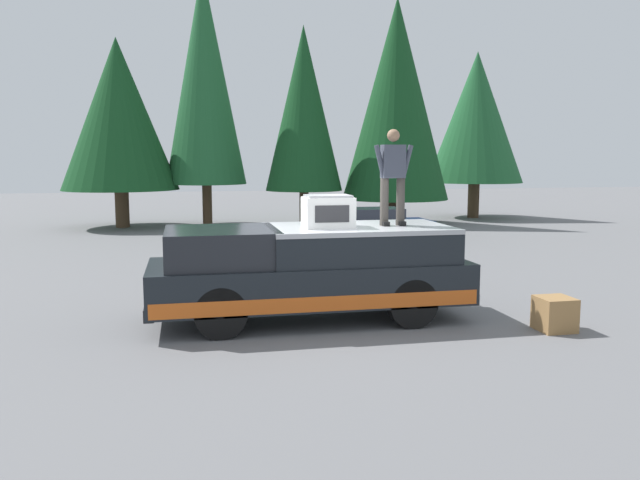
% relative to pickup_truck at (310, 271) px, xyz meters
% --- Properties ---
extents(ground_plane, '(90.00, 90.00, 0.00)m').
position_rel_pickup_truck_xyz_m(ground_plane, '(-0.34, -0.25, -0.87)').
color(ground_plane, slate).
extents(pickup_truck, '(2.01, 5.54, 1.65)m').
position_rel_pickup_truck_xyz_m(pickup_truck, '(0.00, 0.00, 0.00)').
color(pickup_truck, black).
rests_on(pickup_truck, ground).
extents(compressor_unit, '(0.65, 0.84, 0.56)m').
position_rel_pickup_truck_xyz_m(compressor_unit, '(-0.12, -0.30, 1.05)').
color(compressor_unit, white).
rests_on(compressor_unit, pickup_truck).
extents(person_on_truck_bed, '(0.29, 0.72, 1.69)m').
position_rel_pickup_truck_xyz_m(person_on_truck_bed, '(-0.05, -1.49, 1.68)').
color(person_on_truck_bed, '#423D38').
rests_on(person_on_truck_bed, pickup_truck).
extents(parked_car_navy, '(1.64, 4.10, 1.16)m').
position_rel_pickup_truck_xyz_m(parked_car_navy, '(9.78, -4.04, -0.29)').
color(parked_car_navy, navy).
rests_on(parked_car_navy, ground).
extents(wooden_crate, '(0.56, 0.56, 0.56)m').
position_rel_pickup_truck_xyz_m(wooden_crate, '(-1.54, -3.83, -0.59)').
color(wooden_crate, olive).
rests_on(wooden_crate, ground).
extents(conifer_far_left, '(4.48, 4.48, 7.78)m').
position_rel_pickup_truck_xyz_m(conifer_far_left, '(17.38, -11.41, 3.85)').
color(conifer_far_left, '#4C3826').
rests_on(conifer_far_left, ground).
extents(conifer_left, '(4.54, 4.54, 9.53)m').
position_rel_pickup_truck_xyz_m(conifer_left, '(15.37, -6.77, 4.42)').
color(conifer_left, '#4C3826').
rests_on(conifer_left, ground).
extents(conifer_center_left, '(3.22, 3.22, 8.25)m').
position_rel_pickup_truck_xyz_m(conifer_center_left, '(15.52, -2.80, 3.99)').
color(conifer_center_left, '#4C3826').
rests_on(conifer_center_left, ground).
extents(conifer_center_right, '(3.38, 3.38, 10.66)m').
position_rel_pickup_truck_xyz_m(conifer_center_right, '(16.70, 1.19, 5.32)').
color(conifer_center_right, '#4C3826').
rests_on(conifer_center_right, ground).
extents(conifer_right, '(4.69, 4.69, 7.65)m').
position_rel_pickup_truck_xyz_m(conifer_right, '(16.42, 4.66, 3.71)').
color(conifer_right, '#4C3826').
rests_on(conifer_right, ground).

